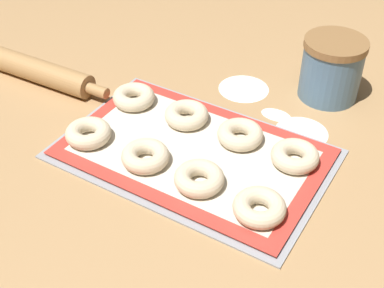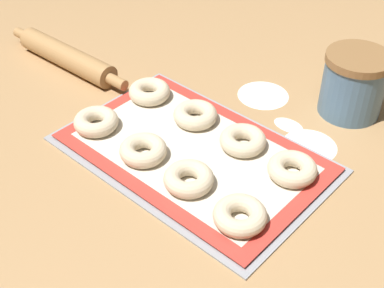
{
  "view_description": "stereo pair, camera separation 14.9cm",
  "coord_description": "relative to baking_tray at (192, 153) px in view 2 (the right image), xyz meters",
  "views": [
    {
      "loc": [
        0.4,
        -0.68,
        0.67
      ],
      "look_at": [
        -0.0,
        -0.01,
        0.03
      ],
      "focal_mm": 50.0,
      "sensor_mm": 36.0,
      "label": 1
    },
    {
      "loc": [
        0.52,
        -0.59,
        0.67
      ],
      "look_at": [
        -0.0,
        -0.01,
        0.03
      ],
      "focal_mm": 50.0,
      "sensor_mm": 36.0,
      "label": 2
    }
  ],
  "objects": [
    {
      "name": "bagel_front_far_left",
      "position": [
        -0.19,
        -0.08,
        0.02
      ],
      "size": [
        0.09,
        0.09,
        0.03
      ],
      "color": "beige",
      "rests_on": "baking_mat"
    },
    {
      "name": "bagel_front_mid_right",
      "position": [
        0.06,
        -0.08,
        0.02
      ],
      "size": [
        0.09,
        0.09,
        0.03
      ],
      "color": "beige",
      "rests_on": "baking_mat"
    },
    {
      "name": "bagel_back_mid_right",
      "position": [
        0.07,
        0.07,
        0.02
      ],
      "size": [
        0.09,
        0.09,
        0.03
      ],
      "color": "beige",
      "rests_on": "baking_mat"
    },
    {
      "name": "bagel_back_far_right",
      "position": [
        0.18,
        0.07,
        0.02
      ],
      "size": [
        0.09,
        0.09,
        0.03
      ],
      "color": "beige",
      "rests_on": "baking_mat"
    },
    {
      "name": "flour_patch_near",
      "position": [
        0.15,
        0.17,
        -0.0
      ],
      "size": [
        0.11,
        0.11,
        0.0
      ],
      "color": "white",
      "rests_on": "ground_plane"
    },
    {
      "name": "bagel_front_far_right",
      "position": [
        0.18,
        -0.08,
        0.02
      ],
      "size": [
        0.09,
        0.09,
        0.03
      ],
      "color": "beige",
      "rests_on": "baking_mat"
    },
    {
      "name": "baking_mat",
      "position": [
        0.0,
        -0.0,
        0.01
      ],
      "size": [
        0.48,
        0.3,
        0.0
      ],
      "color": "red",
      "rests_on": "baking_tray"
    },
    {
      "name": "flour_patch_side",
      "position": [
        0.09,
        0.2,
        -0.0
      ],
      "size": [
        0.07,
        0.04,
        0.0
      ],
      "color": "white",
      "rests_on": "ground_plane"
    },
    {
      "name": "flour_patch_far",
      "position": [
        -0.02,
        0.26,
        -0.0
      ],
      "size": [
        0.11,
        0.11,
        0.0
      ],
      "color": "white",
      "rests_on": "ground_plane"
    },
    {
      "name": "baking_tray",
      "position": [
        0.0,
        0.0,
        0.0
      ],
      "size": [
        0.51,
        0.33,
        0.01
      ],
      "color": "#93969B",
      "rests_on": "ground_plane"
    },
    {
      "name": "flour_canister",
      "position": [
        0.15,
        0.33,
        0.06
      ],
      "size": [
        0.13,
        0.13,
        0.14
      ],
      "color": "slate",
      "rests_on": "ground_plane"
    },
    {
      "name": "bagel_back_mid_left",
      "position": [
        -0.06,
        0.07,
        0.02
      ],
      "size": [
        0.09,
        0.09,
        0.03
      ],
      "color": "beige",
      "rests_on": "baking_mat"
    },
    {
      "name": "rolling_pin",
      "position": [
        -0.44,
        0.04,
        0.02
      ],
      "size": [
        0.39,
        0.06,
        0.05
      ],
      "color": "#AD7F4C",
      "rests_on": "ground_plane"
    },
    {
      "name": "bagel_front_mid_left",
      "position": [
        -0.06,
        -0.07,
        0.02
      ],
      "size": [
        0.09,
        0.09,
        0.03
      ],
      "color": "beige",
      "rests_on": "baking_mat"
    },
    {
      "name": "ground_plane",
      "position": [
        0.0,
        0.01,
        -0.0
      ],
      "size": [
        2.8,
        2.8,
        0.0
      ],
      "primitive_type": "plane",
      "color": "#A87F51"
    },
    {
      "name": "bagel_back_far_left",
      "position": [
        -0.19,
        0.07,
        0.02
      ],
      "size": [
        0.09,
        0.09,
        0.03
      ],
      "color": "beige",
      "rests_on": "baking_mat"
    }
  ]
}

